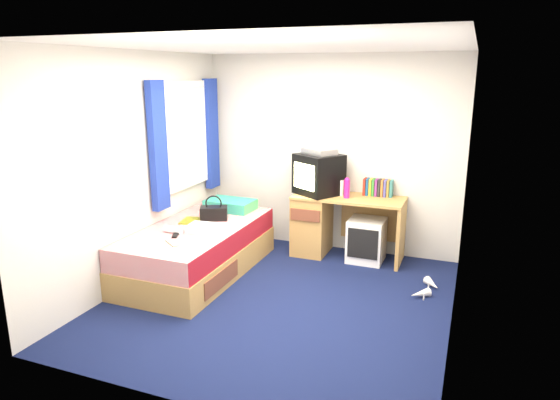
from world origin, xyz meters
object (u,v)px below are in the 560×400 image
at_px(picture_frame, 392,191).
at_px(white_heels, 426,289).
at_px(pillow, 230,205).
at_px(crt_tv, 319,174).
at_px(towel, 202,228).
at_px(handbag, 214,213).
at_px(remote_control, 176,235).
at_px(water_bottle, 173,230).
at_px(colour_swatch_fan, 172,243).
at_px(magazine, 191,221).
at_px(storage_cube, 366,240).
at_px(desk, 326,222).
at_px(pink_water_bottle, 347,189).
at_px(vcr, 319,151).
at_px(aerosol_can, 341,188).
at_px(bed, 198,250).

relative_size(picture_frame, white_heels, 0.27).
xyz_separation_m(pillow, crt_tv, (1.01, 0.36, 0.39)).
distance_m(pillow, towel, 0.92).
bearing_deg(handbag, remote_control, -122.29).
relative_size(water_bottle, colour_swatch_fan, 0.91).
relative_size(handbag, water_bottle, 1.74).
bearing_deg(magazine, white_heels, 5.35).
distance_m(handbag, magazine, 0.27).
xyz_separation_m(pillow, magazine, (-0.19, -0.60, -0.06)).
xyz_separation_m(storage_cube, remote_control, (-1.70, -1.41, 0.29)).
height_order(desk, pink_water_bottle, pink_water_bottle).
distance_m(vcr, aerosol_can, 0.51).
distance_m(magazine, remote_control, 0.52).
relative_size(picture_frame, colour_swatch_fan, 0.64).
relative_size(desk, picture_frame, 9.29).
bearing_deg(desk, magazine, -143.60).
distance_m(crt_tv, vcr, 0.28).
height_order(picture_frame, magazine, picture_frame).
height_order(pink_water_bottle, colour_swatch_fan, pink_water_bottle).
distance_m(storage_cube, vcr, 1.19).
distance_m(pillow, colour_swatch_fan, 1.33).
relative_size(pillow, aerosol_can, 3.04).
xyz_separation_m(pink_water_bottle, aerosol_can, (-0.09, 0.08, -0.01)).
distance_m(picture_frame, pink_water_bottle, 0.54).
height_order(pillow, water_bottle, pillow).
xyz_separation_m(crt_tv, colour_swatch_fan, (-0.98, -1.69, -0.44)).
relative_size(crt_tv, water_bottle, 3.24).
relative_size(crt_tv, white_heels, 1.26).
bearing_deg(colour_swatch_fan, remote_control, 114.39).
relative_size(pillow, crt_tv, 0.89).
distance_m(aerosol_can, remote_control, 2.03).
height_order(picture_frame, colour_swatch_fan, picture_frame).
relative_size(remote_control, white_heels, 0.31).
xyz_separation_m(pink_water_bottle, white_heels, (1.02, -0.65, -0.82)).
relative_size(bed, pink_water_bottle, 9.28).
distance_m(desk, storage_cube, 0.54).
bearing_deg(aerosol_can, handbag, -147.28).
xyz_separation_m(bed, picture_frame, (1.89, 1.28, 0.55)).
height_order(water_bottle, colour_swatch_fan, water_bottle).
bearing_deg(white_heels, towel, -166.36).
height_order(vcr, pink_water_bottle, vcr).
bearing_deg(colour_swatch_fan, vcr, 59.96).
xyz_separation_m(crt_tv, magazine, (-1.20, -0.96, -0.44)).
relative_size(vcr, white_heels, 0.72).
bearing_deg(storage_cube, pillow, -168.77).
bearing_deg(pillow, vcr, 20.04).
height_order(crt_tv, white_heels, crt_tv).
xyz_separation_m(storage_cube, water_bottle, (-1.78, -1.34, 0.32)).
relative_size(towel, remote_control, 1.68).
distance_m(aerosol_can, magazine, 1.80).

